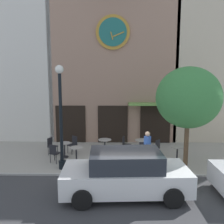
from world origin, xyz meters
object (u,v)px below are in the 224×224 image
cafe_table_rightmost (142,144)px  cafe_chair_under_awning (156,147)px  cafe_table_near_curb (177,151)px  cafe_chair_corner (125,143)px  cafe_table_center (76,153)px  cafe_table_center_right (105,144)px  parked_car_white (126,173)px  cafe_table_leftmost (64,148)px  cafe_chair_by_entrance (143,149)px  street_lamp (61,118)px  cafe_chair_right_end (51,145)px  pedestrian_blue (147,149)px  cafe_chair_curbside (73,143)px  cafe_chair_outer (54,152)px  street_tree (188,98)px

cafe_table_rightmost → cafe_chair_under_awning: cafe_chair_under_awning is taller
cafe_table_near_curb → cafe_chair_corner: size_ratio=0.85×
cafe_table_center → cafe_table_center_right: 1.88m
parked_car_white → cafe_table_leftmost: bearing=127.9°
cafe_table_leftmost → cafe_chair_by_entrance: (3.95, -0.25, 0.03)m
cafe_table_near_curb → street_lamp: bearing=-170.1°
cafe_chair_right_end → pedestrian_blue: size_ratio=0.54×
cafe_table_rightmost → cafe_chair_curbside: size_ratio=0.85×
cafe_table_leftmost → cafe_chair_corner: 3.20m
cafe_chair_outer → parked_car_white: parked_car_white is taller
cafe_chair_corner → pedestrian_blue: (0.90, -2.08, 0.33)m
street_lamp → cafe_chair_by_entrance: (3.72, 1.26, -1.78)m
cafe_chair_right_end → cafe_chair_by_entrance: (4.72, -0.64, 0.00)m
cafe_chair_by_entrance → cafe_chair_under_awning: bearing=30.4°
cafe_table_rightmost → pedestrian_blue: pedestrian_blue is taller
cafe_table_rightmost → cafe_chair_by_entrance: bearing=-91.4°
cafe_table_rightmost → pedestrian_blue: bearing=-88.8°
cafe_chair_curbside → cafe_table_leftmost: bearing=-114.4°
street_tree → cafe_table_near_curb: size_ratio=5.84×
cafe_table_center → cafe_chair_right_end: cafe_chair_right_end is taller
street_tree → cafe_chair_by_entrance: bearing=145.6°
street_lamp → cafe_table_near_curb: 5.68m
pedestrian_blue → cafe_chair_outer: bearing=172.8°
cafe_chair_outer → cafe_table_center_right: bearing=31.1°
street_lamp → cafe_table_center_right: (1.79, 2.12, -1.77)m
cafe_chair_curbside → cafe_chair_under_awning: same height
pedestrian_blue → cafe_table_center_right: bearing=135.5°
cafe_chair_by_entrance → pedestrian_blue: bearing=-86.9°
cafe_table_center_right → cafe_chair_right_end: (-2.79, -0.21, -0.01)m
cafe_table_rightmost → cafe_chair_under_awning: size_ratio=0.85×
cafe_table_rightmost → parked_car_white: (-1.02, -4.38, 0.22)m
cafe_table_near_curb → cafe_table_center_right: bearing=161.4°
parked_car_white → cafe_chair_under_awning: bearing=66.8°
cafe_table_center → cafe_chair_outer: cafe_chair_outer is taller
cafe_table_center → parked_car_white: size_ratio=0.17×
cafe_table_near_curb → cafe_chair_curbside: cafe_chair_curbside is taller
cafe_table_leftmost → pedestrian_blue: size_ratio=0.45×
cafe_table_center_right → cafe_chair_under_awning: size_ratio=0.86×
parked_car_white → cafe_chair_outer: bearing=137.5°
cafe_chair_by_entrance → parked_car_white: bearing=-105.7°
cafe_table_center → cafe_chair_under_awning: size_ratio=0.84×
street_tree → cafe_chair_corner: size_ratio=4.99×
street_tree → cafe_table_rightmost: bearing=130.5°
cafe_table_center_right → pedestrian_blue: (1.99, -1.96, 0.32)m
cafe_chair_curbside → cafe_chair_by_entrance: (3.63, -0.96, 0.00)m
cafe_chair_curbside → cafe_chair_by_entrance: bearing=-14.9°
cafe_chair_outer → cafe_chair_by_entrance: bearing=7.4°
cafe_chair_curbside → cafe_table_center: bearing=-74.6°
street_tree → pedestrian_blue: size_ratio=2.69×
cafe_table_rightmost → cafe_chair_by_entrance: 0.83m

